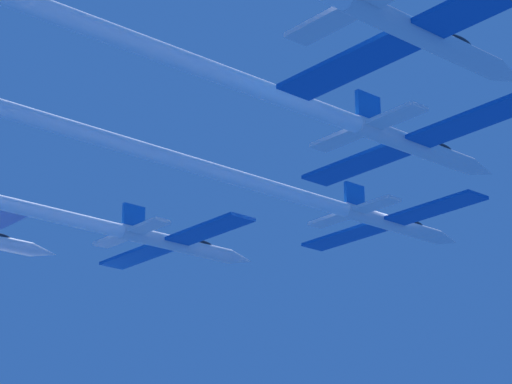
{
  "coord_description": "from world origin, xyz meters",
  "views": [
    {
      "loc": [
        53.98,
        -60.92,
        -25.38
      ],
      "look_at": [
        -0.05,
        -14.46,
        0.09
      ],
      "focal_mm": 74.88,
      "sensor_mm": 36.0,
      "label": 1
    }
  ],
  "objects": [
    {
      "name": "jet_lead",
      "position": [
        -0.3,
        -14.94,
        0.88
      ],
      "size": [
        17.87,
        54.68,
        2.96
      ],
      "color": "silver"
    },
    {
      "name": "jet_right_wing",
      "position": [
        12.56,
        -26.82,
        0.46
      ],
      "size": [
        17.87,
        54.47,
        2.96
      ],
      "color": "silver"
    },
    {
      "name": "jet_left_wing",
      "position": [
        -12.83,
        -27.48,
        -0.3
      ],
      "size": [
        17.87,
        55.74,
        2.96
      ],
      "color": "silver"
    }
  ]
}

